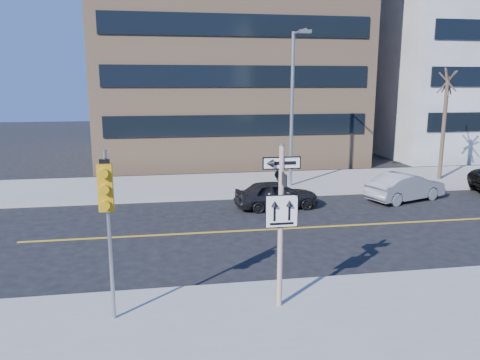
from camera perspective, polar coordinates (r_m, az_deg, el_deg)
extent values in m
plane|color=black|center=(14.40, 2.31, -11.10)|extent=(120.00, 120.00, 0.00)
cylinder|color=silver|center=(11.37, 4.96, -5.90)|extent=(0.13, 0.13, 4.00)
cylinder|color=gray|center=(10.93, 5.15, 4.30)|extent=(0.10, 0.10, 0.06)
cube|color=black|center=(10.99, 5.11, 2.08)|extent=(0.92, 0.03, 0.30)
cube|color=black|center=(11.06, 5.08, 0.29)|extent=(0.03, 0.92, 0.30)
cube|color=white|center=(11.16, 5.11, -3.83)|extent=(0.80, 0.03, 0.80)
cylinder|color=gray|center=(11.11, -15.60, -6.73)|extent=(0.09, 0.09, 4.00)
cube|color=gold|center=(10.61, -16.07, -0.90)|extent=(0.32, 0.22, 1.05)
sphere|color=#8C0705|center=(10.42, -16.25, 0.84)|extent=(0.17, 0.17, 0.17)
sphere|color=black|center=(10.49, -16.14, -1.04)|extent=(0.17, 0.17, 0.17)
sphere|color=black|center=(10.57, -16.03, -2.89)|extent=(0.17, 0.17, 0.17)
imported|color=black|center=(21.23, 4.44, -1.77)|extent=(1.79, 3.87, 1.28)
imported|color=gray|center=(23.94, 19.51, -0.79)|extent=(2.71, 4.34, 1.35)
cylinder|color=gray|center=(24.96, 6.33, 8.37)|extent=(0.18, 0.18, 8.00)
cylinder|color=gray|center=(24.08, 7.22, 17.52)|extent=(0.10, 2.20, 0.10)
cube|color=gray|center=(23.12, 7.95, 17.50)|extent=(0.55, 0.30, 0.16)
cylinder|color=#33291E|center=(29.05, 23.57, 5.76)|extent=(0.22, 0.22, 5.80)
cube|color=#A27C5A|center=(38.43, -2.39, 16.82)|extent=(18.00, 18.00, 18.00)
cube|color=#96989A|center=(45.67, 27.18, 12.88)|extent=(20.00, 16.00, 15.00)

